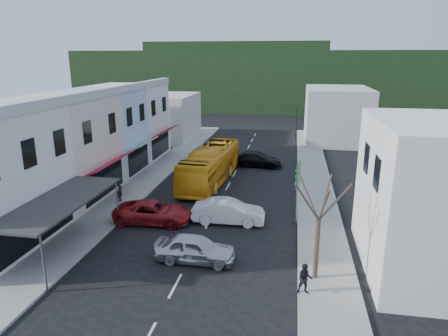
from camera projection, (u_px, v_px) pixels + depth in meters
ground at (209, 222)px, 27.42m from camera, size 120.00×120.00×0.00m
sidewalk_left at (154, 174)px, 38.13m from camera, size 3.00×52.00×0.15m
sidewalk_right at (314, 183)px, 35.63m from camera, size 3.00×52.00×0.15m
shopfront_row at (74, 143)px, 33.16m from camera, size 8.25×30.00×8.00m
distant_block_left at (164, 117)px, 54.20m from camera, size 8.00×10.00×6.00m
distant_block_right at (337, 114)px, 53.07m from camera, size 8.00×12.00×7.00m
hillside at (264, 76)px, 87.54m from camera, size 80.00×26.00×14.00m
bus at (211, 165)px, 35.71m from camera, size 3.32×11.75×3.10m
car_silver at (195, 250)px, 22.04m from camera, size 4.43×1.87×1.40m
car_white at (229, 213)px, 27.15m from camera, size 4.45×1.93×1.40m
car_red at (153, 213)px, 27.23m from camera, size 4.68×2.09×1.40m
car_black_near at (257, 160)px, 41.07m from camera, size 4.66×2.29×1.40m
car_black_far at (216, 150)px, 45.14m from camera, size 4.55×2.19×1.40m
pedestrian_left at (120, 191)px, 30.77m from camera, size 0.53×0.68×1.70m
pedestrian_right at (305, 277)px, 18.73m from camera, size 0.74×0.50×1.70m
direction_sign at (297, 193)px, 26.52m from camera, size 0.69×2.05×4.45m
street_tree at (319, 220)px, 19.48m from camera, size 3.49×3.49×6.58m
traffic_signal at (296, 124)px, 52.99m from camera, size 0.52×0.94×4.56m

